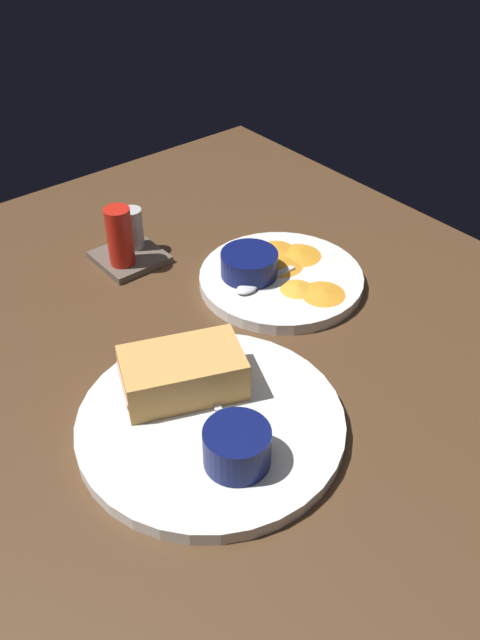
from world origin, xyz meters
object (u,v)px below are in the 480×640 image
Objects in this scene: ramekin_dark_sauce at (237,446)px; ramekin_light_gravy at (249,263)px; sandwich_half_near at (183,373)px; plate_chips_companion at (281,279)px; spoon_by_gravy_ramekin at (254,285)px; plate_sandwich_main at (211,423)px; spoon_by_dark_ramekin at (222,420)px; condiment_caddy at (126,242)px.

ramekin_dark_sauce is 0.86× the size of ramekin_light_gravy.
sandwich_half_near is 0.67× the size of plate_chips_companion.
sandwich_half_near is 20.98cm from spoon_by_gravy_ramekin.
plate_sandwich_main is 28.08cm from plate_chips_companion.
spoon_by_dark_ramekin is 0.98× the size of spoon_by_gravy_ramekin.
spoon_by_gravy_ramekin is 19.95cm from condiment_caddy.
ramekin_dark_sauce is 0.70× the size of condiment_caddy.
sandwich_half_near is 29.50cm from condiment_caddy.
ramekin_light_gravy is at bearing -56.85° from condiment_caddy.
sandwich_half_near is 2.23× the size of ramekin_dark_sauce.
sandwich_half_near is 25.41cm from plate_chips_companion.
spoon_by_dark_ramekin is at bearing -63.77° from plate_sandwich_main.
plate_sandwich_main is 2.88× the size of spoon_by_gravy_ramekin.
condiment_caddy is at bearing 72.65° from plate_sandwich_main.
condiment_caddy is (10.35, 33.15, 2.61)cm from plate_sandwich_main.
ramekin_light_gravy is at bearing 32.23° from sandwich_half_near.
spoon_by_gravy_ramekin is (-4.80, 0.03, 1.16)cm from plate_chips_companion.
spoon_by_gravy_ramekin is at bearing 179.66° from plate_chips_companion.
plate_chips_companion is 4.94cm from spoon_by_gravy_ramekin.
condiment_caddy is (11.82, 39.37, -0.44)cm from ramekin_dark_sauce.
condiment_caddy reaches higher than spoon_by_dark_ramekin.
plate_sandwich_main is at bearing -138.55° from ramekin_light_gravy.
spoon_by_gravy_ramekin is at bearing 41.94° from spoon_by_dark_ramekin.
ramekin_dark_sauce is at bearing -132.03° from ramekin_light_gravy.
plate_chips_companion is at bearing 32.60° from plate_sandwich_main.
sandwich_half_near is at bearing 85.70° from plate_sandwich_main.
ramekin_light_gravy reaches higher than plate_sandwich_main.
ramekin_dark_sauce is 29.56cm from spoon_by_gravy_ramekin.
ramekin_light_gravy is 0.79× the size of spoon_by_gravy_ramekin.
ramekin_light_gravy is at bearing 140.19° from plate_chips_companion.
spoon_by_dark_ramekin is at bearing -135.77° from ramekin_light_gravy.
plate_sandwich_main is 27.20cm from ramekin_light_gravy.
condiment_caddy is (-13.30, 18.02, 2.61)cm from plate_chips_companion.
plate_sandwich_main is 6.28cm from sandwich_half_near.
sandwich_half_near is at bearing -109.71° from condiment_caddy.
spoon_by_gravy_ramekin reaches higher than plate_chips_companion.
condiment_caddy reaches higher than plate_chips_companion.
plate_chips_companion is at bearing -53.57° from condiment_caddy.
sandwich_half_near is at bearing -152.10° from spoon_by_gravy_ramekin.
ramekin_dark_sauce reaches higher than spoon_by_dark_ramekin.
plate_chips_companion is 2.89× the size of ramekin_light_gravy.
ramekin_dark_sauce is 0.30× the size of plate_chips_companion.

